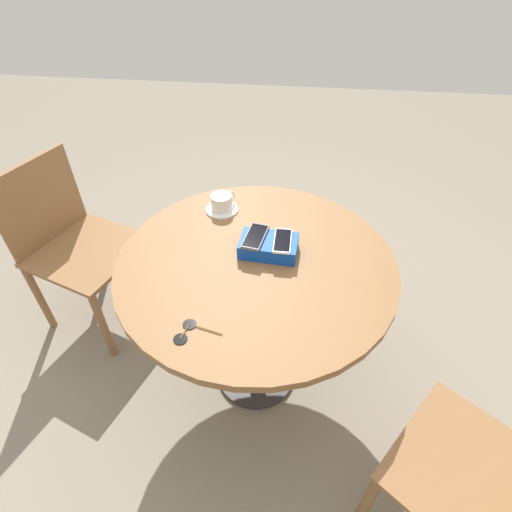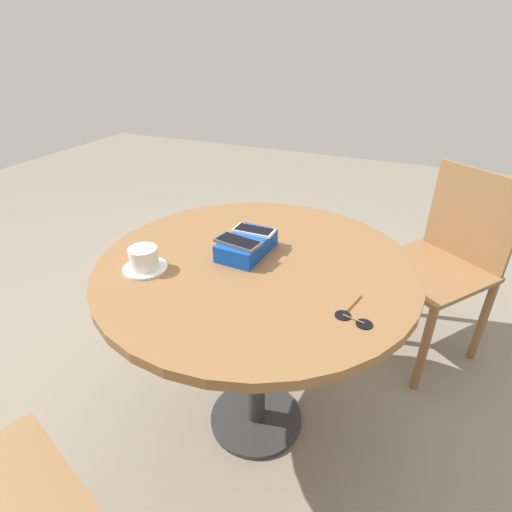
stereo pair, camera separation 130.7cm
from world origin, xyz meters
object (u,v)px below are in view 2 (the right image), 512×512
object	(u,v)px
coffee_cup	(143,257)
chair_far_side	(440,263)
phone_gray	(238,242)
phone_white	(254,230)
sunglasses	(353,318)
round_table	(256,288)
phone_box	(247,245)
saucer	(145,268)

from	to	relation	value
coffee_cup	chair_far_side	size ratio (longest dim) A/B	0.12
phone_gray	chair_far_side	size ratio (longest dim) A/B	0.18
phone_white	sunglasses	size ratio (longest dim) A/B	0.96
round_table	phone_white	world-z (taller)	phone_white
phone_box	chair_far_side	size ratio (longest dim) A/B	0.25
round_table	phone_box	distance (m)	0.14
round_table	saucer	world-z (taller)	saucer
phone_box	phone_white	distance (m)	0.06
round_table	chair_far_side	xyz separation A→B (m)	(-0.75, 0.57, -0.17)
phone_box	chair_far_side	xyz separation A→B (m)	(-0.71, 0.62, -0.30)
sunglasses	round_table	bearing A→B (deg)	-115.88
coffee_cup	sunglasses	world-z (taller)	coffee_cup
round_table	phone_box	xyz separation A→B (m)	(-0.04, -0.05, 0.13)
sunglasses	phone_white	bearing A→B (deg)	-123.37
phone_box	phone_white	world-z (taller)	phone_white
round_table	phone_gray	distance (m)	0.17
phone_white	coffee_cup	xyz separation A→B (m)	(0.26, -0.24, -0.02)
round_table	phone_gray	size ratio (longest dim) A/B	6.50
phone_box	coffee_cup	xyz separation A→B (m)	(0.21, -0.24, 0.01)
phone_white	phone_box	bearing A→B (deg)	-4.94
phone_white	saucer	world-z (taller)	phone_white
sunglasses	chair_far_side	distance (m)	0.98
phone_white	sunglasses	distance (m)	0.46
saucer	phone_gray	bearing A→B (deg)	125.69
round_table	sunglasses	world-z (taller)	sunglasses
saucer	chair_far_side	xyz separation A→B (m)	(-0.92, 0.86, -0.28)
coffee_cup	chair_far_side	bearing A→B (deg)	136.93
phone_white	round_table	bearing A→B (deg)	27.30
phone_gray	sunglasses	world-z (taller)	phone_gray
round_table	phone_white	distance (m)	0.19
phone_white	saucer	size ratio (longest dim) A/B	1.00
phone_gray	sunglasses	size ratio (longest dim) A/B	1.10
coffee_cup	phone_gray	bearing A→B (deg)	125.20
saucer	phone_white	bearing A→B (deg)	137.36
chair_far_side	coffee_cup	bearing A→B (deg)	-43.07
sunglasses	phone_gray	bearing A→B (deg)	-111.42
phone_gray	chair_far_side	xyz separation A→B (m)	(-0.76, 0.63, -0.34)
phone_box	sunglasses	size ratio (longest dim) A/B	1.53
phone_white	phone_gray	size ratio (longest dim) A/B	0.87
saucer	sunglasses	size ratio (longest dim) A/B	0.96
chair_far_side	sunglasses	bearing A→B (deg)	-14.51
phone_white	coffee_cup	bearing A→B (deg)	-43.05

